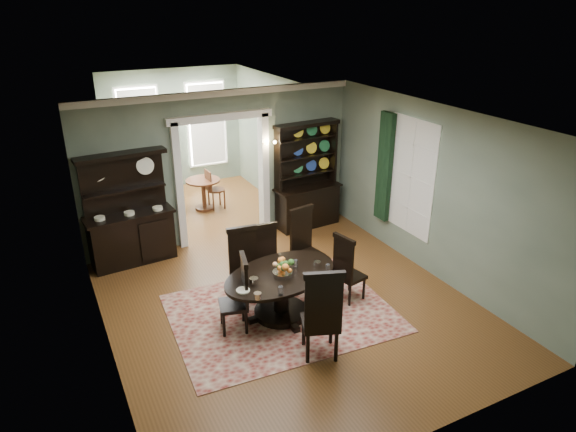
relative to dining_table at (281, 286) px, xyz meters
name	(u,v)px	position (x,y,z in m)	size (l,w,h in m)	color
room	(290,216)	(0.24, 0.15, 1.06)	(5.51, 6.01, 3.01)	brown
parlor	(185,137)	(0.24, 5.64, 1.00)	(3.51, 3.50, 3.01)	brown
doorway_trim	(222,161)	(0.24, 3.11, 1.10)	(2.08, 0.25, 2.57)	silver
right_window	(398,172)	(2.93, 1.04, 1.08)	(0.15, 1.47, 2.12)	white
wall_sconce	(269,144)	(1.19, 2.95, 1.37)	(0.27, 0.21, 0.21)	gold
rug	(282,313)	(0.03, 0.03, -0.51)	(3.35, 2.54, 0.01)	maroon
dining_table	(281,286)	(0.00, 0.00, 0.00)	(2.11, 2.10, 0.74)	black
centerpiece	(283,270)	(0.00, -0.06, 0.30)	(1.53, 0.98, 0.25)	white
chair_far_left	(244,263)	(-0.33, 0.66, 0.15)	(0.52, 0.50, 1.28)	black
chair_far_mid	(267,255)	(0.17, 0.86, 0.09)	(0.45, 0.43, 1.15)	black
chair_far_right	(304,241)	(0.91, 0.93, 0.16)	(0.55, 0.53, 1.29)	black
chair_end_left	(239,292)	(-0.69, -0.04, 0.10)	(0.51, 0.53, 1.19)	black
chair_end_right	(346,267)	(1.12, -0.10, 0.10)	(0.49, 0.51, 1.18)	black
chair_near	(322,313)	(0.02, -1.19, 0.22)	(0.66, 0.64, 1.40)	black
sideboard	(130,225)	(-1.67, 2.86, 0.21)	(1.62, 0.69, 2.08)	black
welsh_dresser	(307,189)	(2.02, 2.86, 0.29)	(1.47, 0.63, 2.24)	black
parlor_table	(203,190)	(0.32, 4.71, -0.04)	(0.79, 0.79, 0.73)	#502C16
parlor_chair_left	(174,192)	(-0.34, 4.81, -0.02)	(0.39, 0.39, 0.93)	#502C16
parlor_chair_right	(213,188)	(0.54, 4.65, -0.01)	(0.40, 0.40, 0.95)	#502C16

